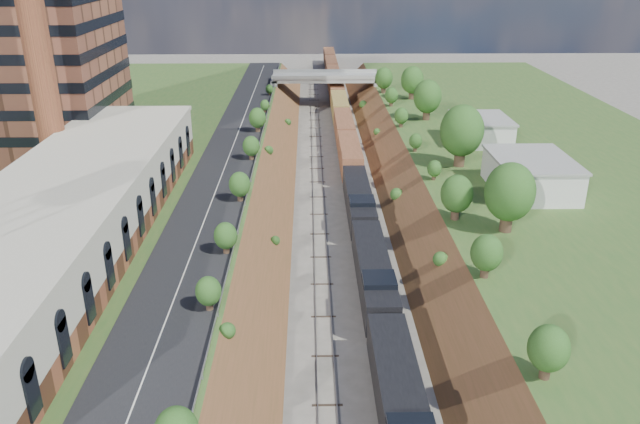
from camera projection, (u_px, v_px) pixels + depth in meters
platform_left at (96, 190)px, 85.03m from camera, size 44.00×180.00×5.00m
platform_right at (575, 187)px, 86.18m from camera, size 44.00×180.00×5.00m
embankment_left at (258, 206)px, 86.38m from camera, size 10.00×180.00×10.00m
embankment_right at (416, 205)px, 86.76m from camera, size 10.00×180.00×10.00m
rail_left_track at (318, 205)px, 86.49m from camera, size 1.58×180.00×0.18m
rail_right_track at (356, 205)px, 86.58m from camera, size 1.58×180.00×0.18m
road at (223, 172)px, 84.36m from camera, size 8.00×180.00×0.10m
guardrail at (253, 168)px, 84.05m from camera, size 0.10×171.00×0.70m
commercial_building at (69, 211)px, 62.51m from camera, size 14.30×62.30×7.00m
smokestack at (33, 22)px, 72.63m from camera, size 3.20×3.20×40.00m
overpass at (325, 83)px, 141.89m from camera, size 24.50×8.30×7.40m
white_building_near at (531, 176)px, 76.90m from camera, size 9.00×12.00×4.00m
white_building_far at (481, 130)px, 97.27m from camera, size 8.00×10.00×3.60m
tree_right_large at (510, 193)px, 64.79m from camera, size 5.25×5.25×7.61m
tree_left_crest at (205, 319)px, 46.74m from camera, size 2.45×2.45×3.55m
freight_train at (342, 119)px, 120.88m from camera, size 3.17×177.90×4.70m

